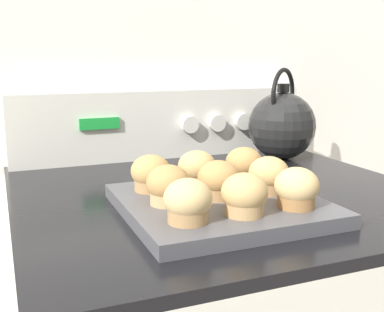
# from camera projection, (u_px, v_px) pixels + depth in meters

# --- Properties ---
(wall_back) EXTENTS (8.00, 0.05, 2.40)m
(wall_back) POSITION_uv_depth(u_px,v_px,m) (156.00, 47.00, 1.18)
(wall_back) COLOR white
(wall_back) RESTS_ON ground_plane
(control_panel) EXTENTS (0.72, 0.07, 0.16)m
(control_panel) POSITION_uv_depth(u_px,v_px,m) (165.00, 124.00, 1.17)
(control_panel) COLOR silver
(control_panel) RESTS_ON stove_range
(muffin_pan) EXTENTS (0.30, 0.30, 0.02)m
(muffin_pan) POSITION_uv_depth(u_px,v_px,m) (220.00, 205.00, 0.77)
(muffin_pan) COLOR #4C4C51
(muffin_pan) RESTS_ON stove_range
(muffin_r0_c0) EXTENTS (0.07, 0.07, 0.06)m
(muffin_r0_c0) POSITION_uv_depth(u_px,v_px,m) (188.00, 202.00, 0.65)
(muffin_r0_c0) COLOR #A37A4C
(muffin_r0_c0) RESTS_ON muffin_pan
(muffin_r0_c1) EXTENTS (0.07, 0.07, 0.06)m
(muffin_r0_c1) POSITION_uv_depth(u_px,v_px,m) (244.00, 195.00, 0.68)
(muffin_r0_c1) COLOR tan
(muffin_r0_c1) RESTS_ON muffin_pan
(muffin_r0_c2) EXTENTS (0.07, 0.07, 0.06)m
(muffin_r0_c2) POSITION_uv_depth(u_px,v_px,m) (297.00, 189.00, 0.71)
(muffin_r0_c2) COLOR olive
(muffin_r0_c2) RESTS_ON muffin_pan
(muffin_r1_c0) EXTENTS (0.07, 0.07, 0.06)m
(muffin_r1_c0) POSITION_uv_depth(u_px,v_px,m) (168.00, 186.00, 0.73)
(muffin_r1_c0) COLOR tan
(muffin_r1_c0) RESTS_ON muffin_pan
(muffin_r1_c1) EXTENTS (0.07, 0.07, 0.06)m
(muffin_r1_c1) POSITION_uv_depth(u_px,v_px,m) (218.00, 181.00, 0.76)
(muffin_r1_c1) COLOR #A37A4C
(muffin_r1_c1) RESTS_ON muffin_pan
(muffin_r1_c2) EXTENTS (0.07, 0.07, 0.06)m
(muffin_r1_c2) POSITION_uv_depth(u_px,v_px,m) (269.00, 176.00, 0.79)
(muffin_r1_c2) COLOR #A37A4C
(muffin_r1_c2) RESTS_ON muffin_pan
(muffin_r2_c0) EXTENTS (0.07, 0.07, 0.06)m
(muffin_r2_c0) POSITION_uv_depth(u_px,v_px,m) (151.00, 174.00, 0.80)
(muffin_r2_c0) COLOR #A37A4C
(muffin_r2_c0) RESTS_ON muffin_pan
(muffin_r2_c1) EXTENTS (0.07, 0.07, 0.06)m
(muffin_r2_c1) POSITION_uv_depth(u_px,v_px,m) (197.00, 169.00, 0.84)
(muffin_r2_c1) COLOR olive
(muffin_r2_c1) RESTS_ON muffin_pan
(muffin_r2_c2) EXTENTS (0.07, 0.07, 0.06)m
(muffin_r2_c2) POSITION_uv_depth(u_px,v_px,m) (244.00, 165.00, 0.87)
(muffin_r2_c2) COLOR #A37A4C
(muffin_r2_c2) RESTS_ON muffin_pan
(tea_kettle) EXTENTS (0.18, 0.16, 0.22)m
(tea_kettle) POSITION_uv_depth(u_px,v_px,m) (282.00, 125.00, 1.15)
(tea_kettle) COLOR black
(tea_kettle) RESTS_ON stove_range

